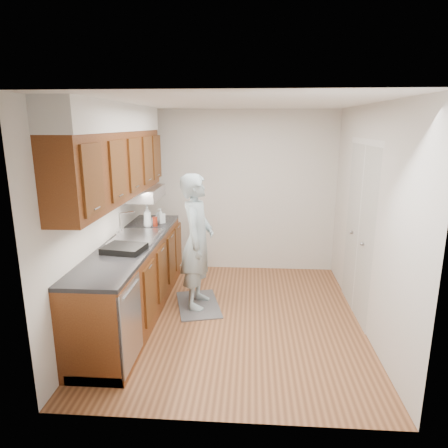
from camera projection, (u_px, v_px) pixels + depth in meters
name	position (u px, v px, depth m)	size (l,w,h in m)	color
floor	(233.00, 318.00, 4.83)	(3.50, 3.50, 0.00)	#965F39
ceiling	(234.00, 103.00, 4.22)	(3.50, 3.50, 0.00)	white
wall_left	(105.00, 215.00, 4.63)	(0.02, 3.50, 2.50)	silver
wall_right	(368.00, 220.00, 4.43)	(0.02, 3.50, 2.50)	silver
wall_back	(239.00, 192.00, 6.22)	(3.00, 0.02, 2.50)	silver
counter	(134.00, 277.00, 4.79)	(0.64, 2.80, 1.30)	brown
upper_cabinets	(116.00, 154.00, 4.49)	(0.47, 2.80, 1.21)	brown
closet_door	(359.00, 232.00, 4.77)	(0.02, 1.22, 2.05)	beige
floor_mat	(198.00, 304.00, 5.17)	(0.51, 0.86, 0.02)	slate
person	(197.00, 233.00, 4.93)	(0.68, 0.45, 1.92)	#94ABB4
soap_bottle_a	(147.00, 216.00, 5.32)	(0.11, 0.11, 0.29)	white
soap_bottle_b	(161.00, 216.00, 5.53)	(0.09, 0.10, 0.21)	white
soap_bottle_c	(158.00, 217.00, 5.56)	(0.12, 0.12, 0.16)	white
soda_can	(155.00, 222.00, 5.37)	(0.07, 0.07, 0.13)	#BE3720
steel_can	(153.00, 222.00, 5.38)	(0.06, 0.06, 0.11)	#A5A5AA
dish_rack	(124.00, 249.00, 4.31)	(0.41, 0.35, 0.07)	black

